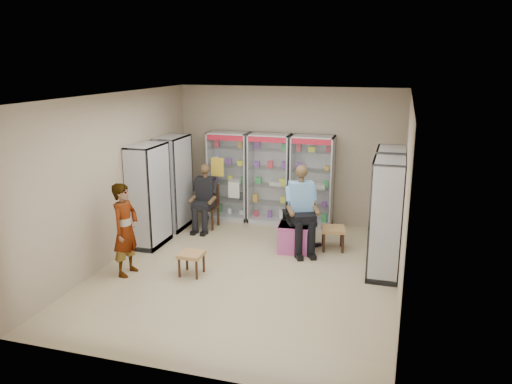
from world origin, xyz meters
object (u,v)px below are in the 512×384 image
(cabinet_back_left, at_px, (229,176))
(pink_trunk, at_px, (294,238))
(cabinet_left_far, at_px, (174,183))
(woven_stool_a, at_px, (333,238))
(seated_shopkeeper, at_px, (300,210))
(cabinet_right_near, at_px, (385,219))
(cabinet_right_far, at_px, (388,201))
(standing_man, at_px, (125,229))
(woven_stool_b, at_px, (192,264))
(wooden_chair, at_px, (207,206))
(cabinet_back_mid, at_px, (269,179))
(cabinet_back_right, at_px, (312,182))
(office_chair, at_px, (301,218))
(cabinet_left_near, at_px, (149,196))

(cabinet_back_left, height_order, pink_trunk, cabinet_back_left)
(cabinet_left_far, bearing_deg, woven_stool_a, 84.24)
(cabinet_left_far, height_order, seated_shopkeeper, cabinet_left_far)
(cabinet_right_near, bearing_deg, cabinet_right_far, 0.00)
(cabinet_back_left, distance_m, cabinet_right_near, 4.18)
(cabinet_back_left, relative_size, standing_man, 1.25)
(cabinet_left_far, distance_m, woven_stool_b, 2.70)
(woven_stool_a, bearing_deg, pink_trunk, -157.56)
(wooden_chair, xyz_separation_m, pink_trunk, (2.10, -0.84, -0.20))
(seated_shopkeeper, height_order, standing_man, standing_man)
(cabinet_back_mid, relative_size, cabinet_back_right, 1.00)
(cabinet_right_far, relative_size, seated_shopkeeper, 1.29)
(seated_shopkeeper, bearing_deg, cabinet_back_right, 66.68)
(cabinet_back_left, distance_m, cabinet_back_right, 1.90)
(office_chair, distance_m, seated_shopkeeper, 0.17)
(cabinet_back_left, relative_size, seated_shopkeeper, 1.29)
(cabinet_left_near, bearing_deg, cabinet_right_far, 101.41)
(office_chair, bearing_deg, cabinet_right_near, -52.60)
(cabinet_back_mid, distance_m, office_chair, 1.75)
(cabinet_back_right, bearing_deg, cabinet_left_near, -144.35)
(cabinet_left_near, distance_m, pink_trunk, 2.91)
(office_chair, bearing_deg, cabinet_back_left, 119.40)
(pink_trunk, bearing_deg, wooden_chair, 158.13)
(cabinet_left_far, bearing_deg, cabinet_left_near, -0.00)
(office_chair, xyz_separation_m, standing_man, (-2.59, -2.01, 0.19))
(cabinet_back_right, xyz_separation_m, cabinet_left_near, (-2.83, -2.03, 0.00))
(cabinet_back_right, xyz_separation_m, standing_man, (-2.55, -3.40, -0.20))
(cabinet_right_near, relative_size, pink_trunk, 3.60)
(cabinet_back_right, relative_size, cabinet_left_near, 1.00)
(cabinet_back_mid, distance_m, cabinet_right_near, 3.41)
(cabinet_back_left, relative_size, cabinet_left_near, 1.00)
(cabinet_left_far, bearing_deg, office_chair, 80.81)
(office_chair, bearing_deg, woven_stool_a, -14.59)
(cabinet_right_far, height_order, cabinet_right_near, same)
(cabinet_left_near, bearing_deg, seated_shopkeeper, 101.54)
(woven_stool_b, bearing_deg, cabinet_left_far, 121.38)
(office_chair, distance_m, woven_stool_a, 0.74)
(wooden_chair, relative_size, standing_man, 0.59)
(cabinet_left_near, bearing_deg, woven_stool_a, 102.10)
(cabinet_left_near, distance_m, office_chair, 2.96)
(cabinet_back_left, relative_size, cabinet_back_mid, 1.00)
(cabinet_back_left, height_order, seated_shopkeeper, cabinet_back_left)
(cabinet_right_near, height_order, pink_trunk, cabinet_right_near)
(cabinet_right_near, height_order, office_chair, cabinet_right_near)
(pink_trunk, bearing_deg, woven_stool_a, 22.44)
(cabinet_back_mid, height_order, woven_stool_a, cabinet_back_mid)
(cabinet_left_far, height_order, office_chair, cabinet_left_far)
(cabinet_back_mid, height_order, cabinet_back_right, same)
(cabinet_left_near, relative_size, standing_man, 1.25)
(cabinet_back_left, relative_size, cabinet_left_far, 1.00)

